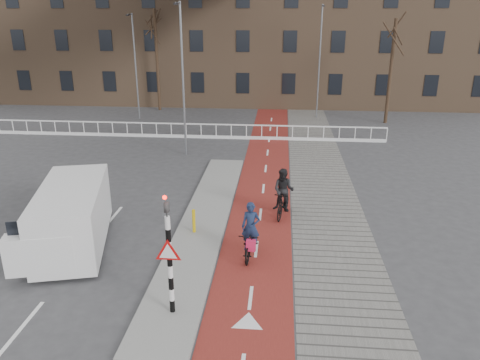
{
  "coord_description": "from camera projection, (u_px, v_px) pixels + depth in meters",
  "views": [
    {
      "loc": [
        2.23,
        -12.73,
        7.96
      ],
      "look_at": [
        0.65,
        5.0,
        1.5
      ],
      "focal_mm": 35.0,
      "sensor_mm": 36.0,
      "label": 1
    }
  ],
  "objects": [
    {
      "name": "townhouse_row",
      "position": [
        226.0,
        12.0,
        42.36
      ],
      "size": [
        46.0,
        10.0,
        15.9
      ],
      "color": "#7F6047",
      "rests_on": "ground"
    },
    {
      "name": "sidewalk",
      "position": [
        320.0,
        176.0,
        23.82
      ],
      "size": [
        3.0,
        60.0,
        0.01
      ],
      "primitive_type": "cube",
      "color": "slate",
      "rests_on": "ground"
    },
    {
      "name": "tree_right",
      "position": [
        390.0,
        72.0,
        33.94
      ],
      "size": [
        0.24,
        0.24,
        7.46
      ],
      "primitive_type": "cylinder",
      "color": "black",
      "rests_on": "ground"
    },
    {
      "name": "cyclist_far",
      "position": [
        283.0,
        197.0,
        18.95
      ],
      "size": [
        1.0,
        1.97,
        2.02
      ],
      "rotation": [
        0.0,
        0.0,
        -0.24
      ],
      "color": "black",
      "rests_on": "bike_lane"
    },
    {
      "name": "streetlight_near",
      "position": [
        183.0,
        82.0,
        26.02
      ],
      "size": [
        0.12,
        0.12,
        8.44
      ],
      "primitive_type": "cylinder",
      "color": "slate",
      "rests_on": "ground"
    },
    {
      "name": "bollard",
      "position": [
        194.0,
        221.0,
        17.44
      ],
      "size": [
        0.12,
        0.12,
        0.9
      ],
      "primitive_type": "cylinder",
      "color": "#DFB40C",
      "rests_on": "curb_island"
    },
    {
      "name": "streetlight_left",
      "position": [
        136.0,
        68.0,
        35.33
      ],
      "size": [
        0.12,
        0.12,
        7.8
      ],
      "primitive_type": "cylinder",
      "color": "slate",
      "rests_on": "ground"
    },
    {
      "name": "cyclist_near",
      "position": [
        251.0,
        239.0,
        15.88
      ],
      "size": [
        0.81,
        1.93,
        1.96
      ],
      "rotation": [
        0.0,
        0.0,
        -0.08
      ],
      "color": "black",
      "rests_on": "bike_lane"
    },
    {
      "name": "curb_island",
      "position": [
        204.0,
        221.0,
        18.6
      ],
      "size": [
        1.8,
        16.0,
        0.12
      ],
      "primitive_type": "cube",
      "color": "gray",
      "rests_on": "ground"
    },
    {
      "name": "streetlight_right",
      "position": [
        319.0,
        63.0,
        35.69
      ],
      "size": [
        0.12,
        0.12,
        8.42
      ],
      "primitive_type": "cylinder",
      "color": "slate",
      "rests_on": "ground"
    },
    {
      "name": "bike_lane",
      "position": [
        265.0,
        175.0,
        24.05
      ],
      "size": [
        2.5,
        60.0,
        0.01
      ],
      "primitive_type": "cube",
      "color": "maroon",
      "rests_on": "ground"
    },
    {
      "name": "van",
      "position": [
        73.0,
        216.0,
        16.43
      ],
      "size": [
        3.3,
        5.51,
        2.22
      ],
      "rotation": [
        0.0,
        0.0,
        0.26
      ],
      "color": "silver",
      "rests_on": "ground"
    },
    {
      "name": "traffic_signal",
      "position": [
        169.0,
        252.0,
        12.3
      ],
      "size": [
        0.8,
        0.8,
        3.68
      ],
      "color": "black",
      "rests_on": "curb_island"
    },
    {
      "name": "tree_mid",
      "position": [
        157.0,
        61.0,
        38.45
      ],
      "size": [
        0.24,
        0.24,
        8.11
      ],
      "primitive_type": "cylinder",
      "color": "black",
      "rests_on": "ground"
    },
    {
      "name": "ground",
      "position": [
        206.0,
        277.0,
        14.82
      ],
      "size": [
        120.0,
        120.0,
        0.0
      ],
      "primitive_type": "plane",
      "color": "#38383A",
      "rests_on": "ground"
    },
    {
      "name": "railing",
      "position": [
        171.0,
        133.0,
        31.05
      ],
      "size": [
        28.0,
        0.1,
        0.99
      ],
      "color": "silver",
      "rests_on": "ground"
    }
  ]
}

